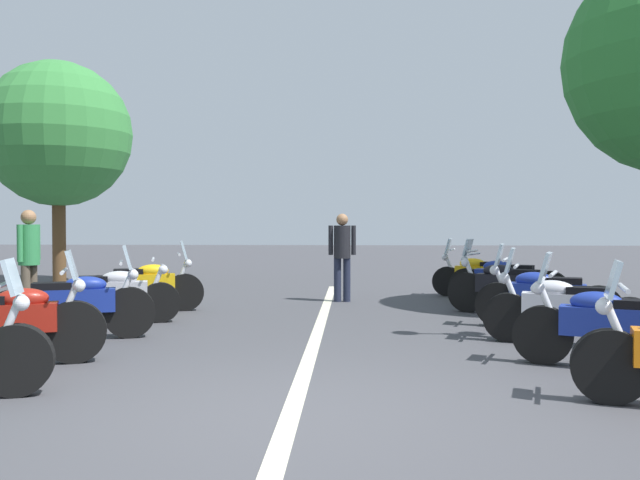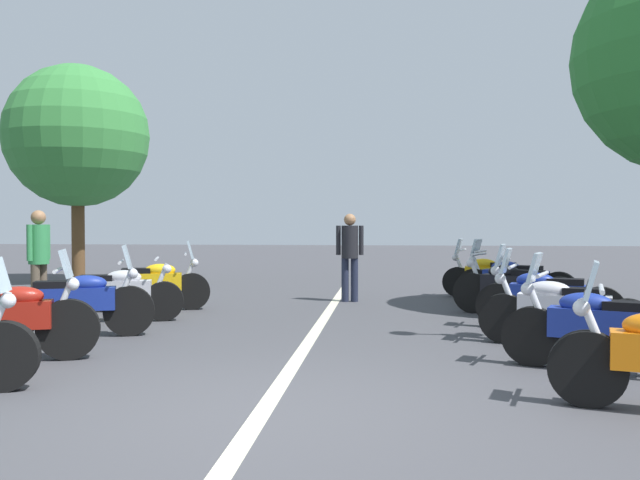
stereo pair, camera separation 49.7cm
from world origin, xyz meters
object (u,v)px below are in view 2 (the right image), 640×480
(motorcycle_left_row_1, at_px, (4,319))
(bystander_1, at_px, (350,250))
(motorcycle_right_row_1, at_px, (601,327))
(motorcycle_right_row_2, at_px, (561,309))
(motorcycle_left_row_3, at_px, (113,293))
(bystander_2, at_px, (39,254))
(roadside_tree_1, at_px, (77,137))
(motorcycle_left_row_4, at_px, (151,284))
(motorcycle_left_row_2, at_px, (75,302))
(motorcycle_right_row_6, at_px, (490,275))
(motorcycle_right_row_4, at_px, (513,287))
(motorcycle_right_row_3, at_px, (546,298))
(motorcycle_right_row_5, at_px, (514,281))

(motorcycle_left_row_1, bearing_deg, bystander_1, 39.69)
(motorcycle_right_row_1, bearing_deg, motorcycle_right_row_2, -66.48)
(motorcycle_left_row_3, relative_size, bystander_2, 1.22)
(roadside_tree_1, bearing_deg, bystander_1, -114.56)
(motorcycle_left_row_4, height_order, motorcycle_right_row_2, motorcycle_left_row_4)
(motorcycle_left_row_2, xyz_separation_m, bystander_1, (4.36, -3.39, 0.52))
(motorcycle_left_row_2, height_order, motorcycle_left_row_3, motorcycle_left_row_2)
(motorcycle_right_row_6, bearing_deg, motorcycle_right_row_1, 107.29)
(motorcycle_left_row_3, relative_size, motorcycle_right_row_1, 1.08)
(motorcycle_right_row_4, bearing_deg, roadside_tree_1, 1.36)
(motorcycle_right_row_4, distance_m, bystander_2, 7.73)
(motorcycle_left_row_3, xyz_separation_m, motorcycle_right_row_3, (-0.15, -6.39, 0.02))
(motorcycle_left_row_1, relative_size, motorcycle_right_row_3, 1.01)
(motorcycle_right_row_6, bearing_deg, bystander_1, 34.05)
(motorcycle_left_row_3, height_order, motorcycle_left_row_4, motorcycle_left_row_4)
(motorcycle_left_row_3, xyz_separation_m, bystander_2, (0.47, 1.45, 0.56))
(motorcycle_right_row_5, xyz_separation_m, roadside_tree_1, (3.70, 10.04, 3.22))
(motorcycle_left_row_1, bearing_deg, motorcycle_right_row_4, 13.95)
(motorcycle_right_row_3, bearing_deg, motorcycle_left_row_3, 16.61)
(motorcycle_right_row_2, xyz_separation_m, bystander_1, (4.37, 2.83, 0.53))
(motorcycle_right_row_1, distance_m, motorcycle_right_row_3, 2.59)
(motorcycle_left_row_1, relative_size, motorcycle_left_row_4, 0.98)
(motorcycle_right_row_4, relative_size, roadside_tree_1, 0.35)
(motorcycle_right_row_6, relative_size, roadside_tree_1, 0.36)
(motorcycle_right_row_4, xyz_separation_m, roadside_tree_1, (4.93, 9.81, 3.22))
(motorcycle_right_row_2, bearing_deg, motorcycle_left_row_3, 5.27)
(motorcycle_left_row_4, bearing_deg, motorcycle_right_row_1, -50.44)
(motorcycle_right_row_5, bearing_deg, bystander_1, 16.82)
(motorcycle_right_row_3, bearing_deg, motorcycle_right_row_6, -69.87)
(motorcycle_right_row_5, bearing_deg, bystander_2, 40.38)
(motorcycle_right_row_5, bearing_deg, motorcycle_left_row_4, 36.35)
(motorcycle_left_row_2, distance_m, motorcycle_right_row_6, 8.10)
(motorcycle_left_row_2, bearing_deg, bystander_1, 32.99)
(motorcycle_left_row_2, height_order, motorcycle_right_row_6, motorcycle_left_row_2)
(motorcycle_right_row_6, height_order, bystander_2, bystander_2)
(motorcycle_right_row_5, bearing_deg, roadside_tree_1, 5.69)
(motorcycle_left_row_2, xyz_separation_m, motorcycle_left_row_4, (2.71, -0.05, -0.01))
(motorcycle_right_row_4, bearing_deg, motorcycle_right_row_6, -62.64)
(bystander_1, xyz_separation_m, bystander_2, (-2.52, 4.90, 0.02))
(motorcycle_right_row_3, bearing_deg, bystander_1, -28.92)
(motorcycle_left_row_2, xyz_separation_m, motorcycle_left_row_3, (1.36, 0.06, -0.03))
(motorcycle_right_row_5, bearing_deg, motorcycle_left_row_2, 57.18)
(motorcycle_right_row_1, relative_size, motorcycle_right_row_5, 0.97)
(motorcycle_right_row_2, height_order, bystander_1, bystander_1)
(motorcycle_right_row_4, relative_size, motorcycle_right_row_6, 0.98)
(motorcycle_right_row_6, xyz_separation_m, bystander_1, (-0.88, 2.79, 0.54))
(motorcycle_right_row_3, xyz_separation_m, roadside_tree_1, (6.37, 9.99, 3.22))
(motorcycle_right_row_1, bearing_deg, motorcycle_left_row_3, -1.73)
(motorcycle_left_row_1, xyz_separation_m, motorcycle_right_row_1, (0.18, -6.29, -0.01))
(motorcycle_left_row_1, bearing_deg, motorcycle_left_row_3, 70.35)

